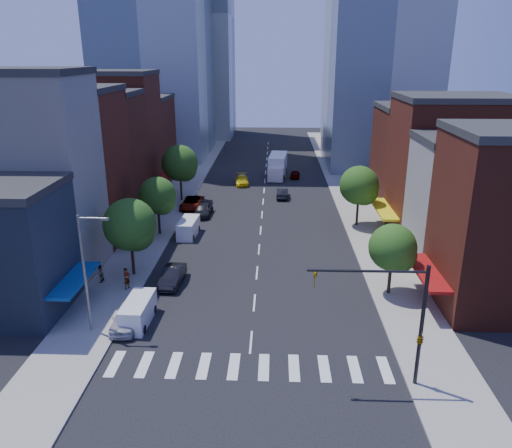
{
  "coord_description": "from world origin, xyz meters",
  "views": [
    {
      "loc": [
        1.55,
        -31.19,
        19.72
      ],
      "look_at": [
        -0.08,
        11.7,
        5.0
      ],
      "focal_mm": 35.0,
      "sensor_mm": 36.0,
      "label": 1
    }
  ],
  "objects_px": {
    "box_truck": "(278,166)",
    "cargo_van_near": "(138,312)",
    "traffic_car_far": "(295,174)",
    "pedestrian_far": "(100,273)",
    "cargo_van_far": "(188,228)",
    "taxi": "(242,180)",
    "pedestrian_near": "(127,279)",
    "parked_car_third": "(191,203)",
    "parked_car_rear": "(203,210)",
    "parked_car_front": "(127,317)",
    "traffic_car_oncoming": "(282,193)",
    "parked_car_second": "(173,276)"
  },
  "relations": [
    {
      "from": "parked_car_third",
      "to": "cargo_van_far",
      "type": "xyz_separation_m",
      "value": [
        1.34,
        -10.54,
        0.2
      ]
    },
    {
      "from": "parked_car_rear",
      "to": "box_truck",
      "type": "distance_m",
      "value": 23.84
    },
    {
      "from": "parked_car_front",
      "to": "cargo_van_far",
      "type": "xyz_separation_m",
      "value": [
        1.34,
        19.98,
        0.16
      ]
    },
    {
      "from": "cargo_van_far",
      "to": "pedestrian_near",
      "type": "bearing_deg",
      "value": -99.38
    },
    {
      "from": "parked_car_third",
      "to": "taxi",
      "type": "distance_m",
      "value": 14.47
    },
    {
      "from": "cargo_van_far",
      "to": "box_truck",
      "type": "distance_m",
      "value": 31.19
    },
    {
      "from": "parked_car_third",
      "to": "pedestrian_far",
      "type": "distance_m",
      "value": 23.63
    },
    {
      "from": "taxi",
      "to": "box_truck",
      "type": "distance_m",
      "value": 8.09
    },
    {
      "from": "taxi",
      "to": "traffic_car_far",
      "type": "bearing_deg",
      "value": 24.25
    },
    {
      "from": "parked_car_rear",
      "to": "box_truck",
      "type": "bearing_deg",
      "value": 68.64
    },
    {
      "from": "parked_car_front",
      "to": "cargo_van_near",
      "type": "bearing_deg",
      "value": 34.32
    },
    {
      "from": "cargo_van_far",
      "to": "pedestrian_far",
      "type": "xyz_separation_m",
      "value": [
        -5.88,
        -12.65,
        0.03
      ]
    },
    {
      "from": "cargo_van_far",
      "to": "taxi",
      "type": "distance_m",
      "value": 24.19
    },
    {
      "from": "traffic_car_far",
      "to": "pedestrian_far",
      "type": "xyz_separation_m",
      "value": [
        -19.04,
        -41.27,
        0.35
      ]
    },
    {
      "from": "pedestrian_near",
      "to": "pedestrian_far",
      "type": "relative_size",
      "value": 1.17
    },
    {
      "from": "traffic_car_oncoming",
      "to": "pedestrian_far",
      "type": "relative_size",
      "value": 2.57
    },
    {
      "from": "parked_car_rear",
      "to": "traffic_car_far",
      "type": "bearing_deg",
      "value": 61.5
    },
    {
      "from": "cargo_van_far",
      "to": "traffic_car_far",
      "type": "bearing_deg",
      "value": 68.33
    },
    {
      "from": "pedestrian_near",
      "to": "cargo_van_near",
      "type": "bearing_deg",
      "value": -128.7
    },
    {
      "from": "parked_car_second",
      "to": "parked_car_rear",
      "type": "xyz_separation_m",
      "value": [
        0.0,
        20.12,
        -0.06
      ]
    },
    {
      "from": "traffic_car_oncoming",
      "to": "cargo_van_near",
      "type": "bearing_deg",
      "value": 75.39
    },
    {
      "from": "box_truck",
      "to": "cargo_van_near",
      "type": "bearing_deg",
      "value": -97.59
    },
    {
      "from": "parked_car_second",
      "to": "cargo_van_far",
      "type": "bearing_deg",
      "value": 95.61
    },
    {
      "from": "box_truck",
      "to": "taxi",
      "type": "bearing_deg",
      "value": -129.84
    },
    {
      "from": "taxi",
      "to": "pedestrian_near",
      "type": "height_order",
      "value": "pedestrian_near"
    },
    {
      "from": "cargo_van_far",
      "to": "parked_car_third",
      "type": "bearing_deg",
      "value": 100.24
    },
    {
      "from": "parked_car_second",
      "to": "pedestrian_near",
      "type": "distance_m",
      "value": 4.0
    },
    {
      "from": "parked_car_third",
      "to": "traffic_car_far",
      "type": "distance_m",
      "value": 23.18
    },
    {
      "from": "cargo_van_far",
      "to": "box_truck",
      "type": "bearing_deg",
      "value": 73.9
    },
    {
      "from": "parked_car_front",
      "to": "box_truck",
      "type": "distance_m",
      "value": 50.77
    },
    {
      "from": "cargo_van_near",
      "to": "taxi",
      "type": "bearing_deg",
      "value": 84.85
    },
    {
      "from": "cargo_van_far",
      "to": "taxi",
      "type": "height_order",
      "value": "cargo_van_far"
    },
    {
      "from": "parked_car_front",
      "to": "pedestrian_near",
      "type": "height_order",
      "value": "pedestrian_near"
    },
    {
      "from": "parked_car_third",
      "to": "parked_car_second",
      "type": "bearing_deg",
      "value": -82.88
    },
    {
      "from": "traffic_car_far",
      "to": "pedestrian_near",
      "type": "distance_m",
      "value": 45.52
    },
    {
      "from": "parked_car_rear",
      "to": "traffic_car_oncoming",
      "type": "height_order",
      "value": "parked_car_rear"
    },
    {
      "from": "taxi",
      "to": "traffic_car_far",
      "type": "relative_size",
      "value": 1.32
    },
    {
      "from": "pedestrian_far",
      "to": "pedestrian_near",
      "type": "bearing_deg",
      "value": 76.64
    },
    {
      "from": "parked_car_rear",
      "to": "cargo_van_near",
      "type": "height_order",
      "value": "cargo_van_near"
    },
    {
      "from": "parked_car_third",
      "to": "pedestrian_near",
      "type": "bearing_deg",
      "value": -91.87
    },
    {
      "from": "parked_car_third",
      "to": "traffic_car_oncoming",
      "type": "height_order",
      "value": "parked_car_third"
    },
    {
      "from": "pedestrian_near",
      "to": "pedestrian_far",
      "type": "bearing_deg",
      "value": 93.72
    },
    {
      "from": "cargo_van_far",
      "to": "traffic_car_oncoming",
      "type": "distance_m",
      "value": 19.57
    },
    {
      "from": "cargo_van_far",
      "to": "taxi",
      "type": "relative_size",
      "value": 0.94
    },
    {
      "from": "parked_car_front",
      "to": "parked_car_third",
      "type": "bearing_deg",
      "value": 88.05
    },
    {
      "from": "pedestrian_far",
      "to": "cargo_van_far",
      "type": "bearing_deg",
      "value": 165.77
    },
    {
      "from": "pedestrian_far",
      "to": "parked_car_front",
      "type": "bearing_deg",
      "value": 42.53
    },
    {
      "from": "parked_car_second",
      "to": "box_truck",
      "type": "height_order",
      "value": "box_truck"
    },
    {
      "from": "parked_car_rear",
      "to": "box_truck",
      "type": "relative_size",
      "value": 0.54
    },
    {
      "from": "parked_car_second",
      "to": "pedestrian_near",
      "type": "bearing_deg",
      "value": -156.41
    }
  ]
}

